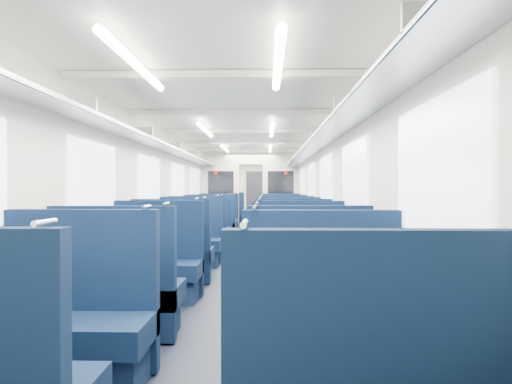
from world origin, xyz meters
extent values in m
cube|color=black|center=(0.00, 0.00, 0.00)|extent=(2.80, 18.00, 0.01)
cube|color=white|center=(0.00, 0.00, 2.35)|extent=(2.80, 18.00, 0.01)
cube|color=beige|center=(-1.40, 0.00, 1.18)|extent=(0.02, 18.00, 2.35)
cube|color=black|center=(-1.39, 0.00, 0.35)|extent=(0.03, 17.90, 0.70)
cube|color=beige|center=(1.40, 0.00, 1.18)|extent=(0.02, 18.00, 2.35)
cube|color=black|center=(1.39, 0.00, 0.35)|extent=(0.03, 17.90, 0.70)
cube|color=beige|center=(0.00, 9.00, 1.18)|extent=(2.80, 0.02, 2.35)
cube|color=#B2B5BA|center=(-1.22, 0.00, 1.97)|extent=(0.34, 17.40, 0.04)
cylinder|color=silver|center=(-1.04, 0.00, 1.95)|extent=(0.02, 17.40, 0.02)
cube|color=#B2B5BA|center=(-1.22, -6.00, 2.05)|extent=(0.34, 0.03, 0.14)
cube|color=#B2B5BA|center=(-1.22, -4.00, 2.05)|extent=(0.34, 0.03, 0.14)
cube|color=#B2B5BA|center=(-1.22, -2.00, 2.05)|extent=(0.34, 0.03, 0.14)
cube|color=#B2B5BA|center=(-1.22, 0.00, 2.05)|extent=(0.34, 0.03, 0.14)
cube|color=#B2B5BA|center=(-1.22, 2.00, 2.05)|extent=(0.34, 0.03, 0.14)
cube|color=#B2B5BA|center=(-1.22, 4.00, 2.05)|extent=(0.34, 0.03, 0.14)
cube|color=#B2B5BA|center=(-1.22, 6.00, 2.05)|extent=(0.34, 0.03, 0.14)
cube|color=#B2B5BA|center=(-1.22, 8.00, 2.05)|extent=(0.34, 0.03, 0.14)
cube|color=#B2B5BA|center=(1.22, 0.00, 1.97)|extent=(0.34, 17.40, 0.04)
cylinder|color=silver|center=(1.04, 0.00, 1.95)|extent=(0.02, 17.40, 0.02)
cube|color=#B2B5BA|center=(1.22, -8.00, 2.05)|extent=(0.34, 0.03, 0.14)
cube|color=#B2B5BA|center=(1.22, -6.00, 2.05)|extent=(0.34, 0.03, 0.14)
cube|color=#B2B5BA|center=(1.22, -4.00, 2.05)|extent=(0.34, 0.03, 0.14)
cube|color=#B2B5BA|center=(1.22, -2.00, 2.05)|extent=(0.34, 0.03, 0.14)
cube|color=#B2B5BA|center=(1.22, 0.00, 2.05)|extent=(0.34, 0.03, 0.14)
cube|color=#B2B5BA|center=(1.22, 2.00, 2.05)|extent=(0.34, 0.03, 0.14)
cube|color=#B2B5BA|center=(1.22, 4.00, 2.05)|extent=(0.34, 0.03, 0.14)
cube|color=#B2B5BA|center=(1.22, 6.00, 2.05)|extent=(0.34, 0.03, 0.14)
cube|color=#B2B5BA|center=(1.22, 8.00, 2.05)|extent=(0.34, 0.03, 0.14)
cube|color=white|center=(-1.38, -5.20, 1.42)|extent=(0.02, 1.30, 0.75)
cube|color=white|center=(-1.38, -2.90, 1.42)|extent=(0.02, 1.30, 0.75)
cube|color=white|center=(-1.38, -0.60, 1.42)|extent=(0.02, 1.30, 0.75)
cube|color=white|center=(-1.38, 1.70, 1.42)|extent=(0.02, 1.30, 0.75)
cube|color=white|center=(-1.38, 4.50, 1.42)|extent=(0.02, 1.30, 0.75)
cube|color=white|center=(-1.38, 6.80, 1.42)|extent=(0.02, 1.30, 0.75)
cube|color=white|center=(1.38, -7.50, 1.42)|extent=(0.02, 1.30, 0.75)
cube|color=white|center=(1.38, -5.20, 1.42)|extent=(0.02, 1.30, 0.75)
cube|color=white|center=(1.38, -2.90, 1.42)|extent=(0.02, 1.30, 0.75)
cube|color=white|center=(1.38, -0.60, 1.42)|extent=(0.02, 1.30, 0.75)
cube|color=white|center=(1.38, 1.70, 1.42)|extent=(0.02, 1.30, 0.75)
cube|color=white|center=(1.38, 4.50, 1.42)|extent=(0.02, 1.30, 0.75)
cube|color=white|center=(1.38, 6.80, 1.42)|extent=(0.02, 1.30, 0.75)
cube|color=silver|center=(0.00, -6.00, 2.31)|extent=(2.70, 0.06, 0.06)
cube|color=silver|center=(0.00, -4.00, 2.31)|extent=(2.70, 0.06, 0.06)
cube|color=silver|center=(0.00, -2.00, 2.31)|extent=(2.70, 0.06, 0.06)
cube|color=silver|center=(0.00, 0.00, 2.31)|extent=(2.70, 0.06, 0.06)
cube|color=silver|center=(0.00, 2.00, 2.31)|extent=(2.70, 0.06, 0.06)
cube|color=silver|center=(0.00, 4.00, 2.31)|extent=(2.70, 0.06, 0.06)
cube|color=silver|center=(0.00, 6.00, 2.31)|extent=(2.70, 0.06, 0.06)
cube|color=silver|center=(0.00, 8.00, 2.31)|extent=(2.70, 0.06, 0.06)
cylinder|color=white|center=(-0.55, -6.50, 2.26)|extent=(0.07, 1.60, 0.07)
cylinder|color=white|center=(-0.55, -2.50, 2.26)|extent=(0.07, 1.60, 0.07)
cylinder|color=white|center=(-0.55, 1.00, 2.26)|extent=(0.07, 1.60, 0.07)
cylinder|color=white|center=(-0.55, 5.50, 2.26)|extent=(0.07, 1.60, 0.07)
cylinder|color=white|center=(0.55, -6.50, 2.26)|extent=(0.07, 1.60, 0.07)
cylinder|color=white|center=(0.55, -2.50, 2.26)|extent=(0.07, 1.60, 0.07)
cylinder|color=white|center=(0.55, 1.00, 2.26)|extent=(0.07, 1.60, 0.07)
cylinder|color=white|center=(0.55, 5.50, 2.26)|extent=(0.07, 1.60, 0.07)
cube|color=black|center=(0.00, 8.94, 1.00)|extent=(0.75, 0.06, 2.00)
cube|color=silver|center=(-0.88, 3.29, 1.18)|extent=(1.05, 0.08, 2.35)
cube|color=black|center=(-0.87, 3.24, 1.40)|extent=(0.76, 0.02, 0.80)
cylinder|color=#BA110C|center=(-1.02, 3.24, 1.75)|extent=(0.12, 0.01, 0.12)
cube|color=silver|center=(0.88, 3.29, 1.18)|extent=(1.05, 0.08, 2.35)
cube|color=black|center=(0.87, 3.24, 1.40)|extent=(0.76, 0.02, 0.80)
cylinder|color=#BA110C|center=(1.02, 3.24, 1.75)|extent=(0.12, 0.01, 0.12)
cube|color=silver|center=(0.00, 3.29, 2.17)|extent=(0.70, 0.08, 0.35)
cylinder|color=silver|center=(-0.38, -8.31, 1.18)|extent=(0.02, 0.16, 0.02)
cylinder|color=silver|center=(0.38, -8.35, 1.18)|extent=(0.02, 0.16, 0.02)
cube|color=#0C1E3A|center=(-0.83, -7.08, 0.37)|extent=(1.07, 0.56, 0.18)
cube|color=black|center=(-0.83, -7.08, 0.14)|extent=(0.98, 0.45, 0.27)
cube|color=#0C1E3A|center=(-0.83, -6.86, 0.59)|extent=(1.07, 0.10, 1.14)
cylinder|color=silver|center=(-0.38, -6.86, 1.18)|extent=(0.02, 0.16, 0.02)
cube|color=#0C1E3A|center=(0.83, -7.14, 0.37)|extent=(1.07, 0.56, 0.18)
cube|color=black|center=(0.83, -7.14, 0.14)|extent=(0.98, 0.45, 0.27)
cube|color=#0C1E3A|center=(0.83, -6.91, 0.59)|extent=(1.07, 0.10, 1.14)
cylinder|color=silver|center=(0.38, -6.91, 1.18)|extent=(0.02, 0.16, 0.02)
cube|color=#0C1E3A|center=(-0.83, -6.01, 0.37)|extent=(1.07, 0.56, 0.18)
cube|color=black|center=(-0.83, -6.01, 0.14)|extent=(0.98, 0.45, 0.27)
cube|color=#0C1E3A|center=(-0.83, -6.24, 0.59)|extent=(1.07, 0.10, 1.14)
cylinder|color=silver|center=(-0.38, -6.24, 1.18)|extent=(0.02, 0.16, 0.02)
cube|color=#0C1E3A|center=(0.83, -5.89, 0.37)|extent=(1.07, 0.56, 0.18)
cube|color=black|center=(0.83, -5.89, 0.14)|extent=(0.98, 0.45, 0.27)
cube|color=#0C1E3A|center=(0.83, -6.11, 0.59)|extent=(1.07, 0.10, 1.14)
cylinder|color=silver|center=(0.38, -6.11, 1.18)|extent=(0.02, 0.16, 0.02)
cube|color=#0C1E3A|center=(-0.83, -4.82, 0.37)|extent=(1.07, 0.56, 0.18)
cube|color=black|center=(-0.83, -4.82, 0.14)|extent=(0.98, 0.45, 0.27)
cube|color=#0C1E3A|center=(-0.83, -4.59, 0.59)|extent=(1.07, 0.10, 1.14)
cylinder|color=silver|center=(-0.38, -4.59, 1.18)|extent=(0.02, 0.16, 0.02)
cube|color=#0C1E3A|center=(0.83, -4.94, 0.37)|extent=(1.07, 0.56, 0.18)
cube|color=black|center=(0.83, -4.94, 0.14)|extent=(0.98, 0.45, 0.27)
cube|color=#0C1E3A|center=(0.83, -4.71, 0.59)|extent=(1.07, 0.10, 1.14)
cylinder|color=silver|center=(0.38, -4.71, 1.18)|extent=(0.02, 0.16, 0.02)
cube|color=#0C1E3A|center=(-0.83, -3.68, 0.37)|extent=(1.07, 0.56, 0.18)
cube|color=black|center=(-0.83, -3.68, 0.14)|extent=(0.98, 0.45, 0.27)
cube|color=#0C1E3A|center=(-0.83, -3.91, 0.59)|extent=(1.07, 0.10, 1.14)
cylinder|color=silver|center=(-0.38, -3.91, 1.18)|extent=(0.02, 0.16, 0.02)
cube|color=#0C1E3A|center=(0.83, -3.51, 0.37)|extent=(1.07, 0.56, 0.18)
cube|color=black|center=(0.83, -3.51, 0.14)|extent=(0.98, 0.45, 0.27)
cube|color=#0C1E3A|center=(0.83, -3.74, 0.59)|extent=(1.07, 0.10, 1.14)
cylinder|color=silver|center=(0.38, -3.74, 1.18)|extent=(0.02, 0.16, 0.02)
cube|color=#0C1E3A|center=(-0.83, -2.49, 0.37)|extent=(1.07, 0.56, 0.18)
cube|color=black|center=(-0.83, -2.49, 0.14)|extent=(0.98, 0.45, 0.27)
cube|color=#0C1E3A|center=(-0.83, -2.26, 0.59)|extent=(1.07, 0.10, 1.14)
cylinder|color=silver|center=(-0.38, -2.26, 1.18)|extent=(0.02, 0.16, 0.02)
cube|color=#0C1E3A|center=(0.83, -2.63, 0.37)|extent=(1.07, 0.56, 0.18)
cube|color=black|center=(0.83, -2.63, 0.14)|extent=(0.98, 0.45, 0.27)
cube|color=#0C1E3A|center=(0.83, -2.40, 0.59)|extent=(1.07, 0.10, 1.14)
cylinder|color=silver|center=(0.38, -2.40, 1.18)|extent=(0.02, 0.16, 0.02)
cube|color=#0C1E3A|center=(-0.83, -1.29, 0.37)|extent=(1.07, 0.56, 0.18)
cube|color=black|center=(-0.83, -1.29, 0.14)|extent=(0.98, 0.45, 0.27)
cube|color=#0C1E3A|center=(-0.83, -1.52, 0.59)|extent=(1.07, 0.10, 1.14)
cylinder|color=silver|center=(-0.38, -1.52, 1.18)|extent=(0.02, 0.16, 0.02)
cube|color=#0C1E3A|center=(0.83, -1.18, 0.37)|extent=(1.07, 0.56, 0.18)
cube|color=black|center=(0.83, -1.18, 0.14)|extent=(0.98, 0.45, 0.27)
cube|color=#0C1E3A|center=(0.83, -1.41, 0.59)|extent=(1.07, 0.10, 1.14)
cylinder|color=silver|center=(0.38, -1.41, 1.18)|extent=(0.02, 0.16, 0.02)
cube|color=#0C1E3A|center=(-0.83, -0.26, 0.37)|extent=(1.07, 0.56, 0.18)
cube|color=black|center=(-0.83, -0.26, 0.14)|extent=(0.98, 0.45, 0.27)
cube|color=#0C1E3A|center=(-0.83, -0.03, 0.59)|extent=(1.07, 0.10, 1.14)
cylinder|color=silver|center=(-0.38, -0.03, 1.18)|extent=(0.02, 0.16, 0.02)
cube|color=#0C1E3A|center=(0.83, -0.22, 0.37)|extent=(1.07, 0.56, 0.18)
cube|color=black|center=(0.83, -0.22, 0.14)|extent=(0.98, 0.45, 0.27)
cube|color=#0C1E3A|center=(0.83, 0.01, 0.59)|extent=(1.07, 0.10, 1.14)
cylinder|color=silver|center=(0.38, 0.01, 1.18)|extent=(0.02, 0.16, 0.02)
cube|color=#0C1E3A|center=(-0.83, 1.08, 0.37)|extent=(1.07, 0.56, 0.18)
cube|color=black|center=(-0.83, 1.08, 0.14)|extent=(0.98, 0.45, 0.27)
cube|color=#0C1E3A|center=(-0.83, 0.85, 0.59)|extent=(1.07, 0.10, 1.14)
cylinder|color=silver|center=(-0.38, 0.85, 1.18)|extent=(0.02, 0.16, 0.02)
cube|color=#0C1E3A|center=(0.83, 0.96, 0.37)|extent=(1.07, 0.56, 0.18)
cube|color=black|center=(0.83, 0.96, 0.14)|extent=(0.98, 0.45, 0.27)
cube|color=#0C1E3A|center=(0.83, 0.73, 0.59)|extent=(1.07, 0.10, 1.14)
cylinder|color=silver|center=(0.38, 0.73, 1.18)|extent=(0.02, 0.16, 0.02)
cube|color=#0C1E3A|center=(-0.83, 2.05, 0.37)|extent=(1.07, 0.56, 0.18)
cube|color=black|center=(-0.83, 2.05, 0.14)|extent=(0.98, 0.45, 0.27)
cube|color=#0C1E3A|center=(-0.83, 2.27, 0.59)|extent=(1.07, 0.10, 1.14)
cylinder|color=silver|center=(-0.38, 2.27, 1.18)|extent=(0.02, 0.16, 0.02)
cube|color=#0C1E3A|center=(0.83, 2.03, 0.37)|extent=(1.07, 0.56, 0.18)
cube|color=black|center=(0.83, 2.03, 0.14)|extent=(0.98, 0.45, 0.27)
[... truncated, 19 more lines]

